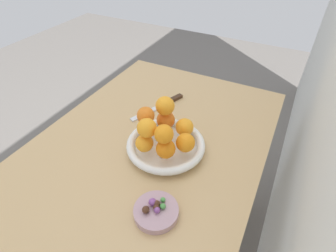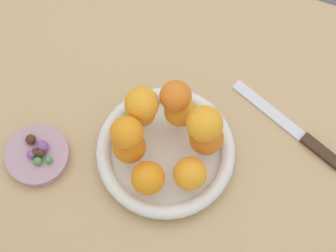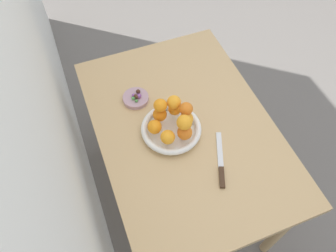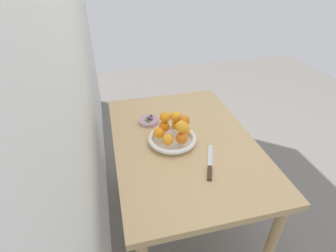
% 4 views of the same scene
% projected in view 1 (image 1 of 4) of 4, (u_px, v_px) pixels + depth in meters
% --- Properties ---
extents(ground_plane, '(6.00, 6.00, 0.00)m').
position_uv_depth(ground_plane, '(155.00, 246.00, 1.38)').
color(ground_plane, slate).
extents(dining_table, '(1.10, 0.76, 0.74)m').
position_uv_depth(dining_table, '(149.00, 162.00, 0.96)').
color(dining_table, tan).
rests_on(dining_table, ground_plane).
extents(fruit_bowl, '(0.26, 0.26, 0.04)m').
position_uv_depth(fruit_bowl, '(166.00, 145.00, 0.87)').
color(fruit_bowl, white).
rests_on(fruit_bowl, dining_table).
extents(candy_dish, '(0.12, 0.12, 0.02)m').
position_uv_depth(candy_dish, '(156.00, 212.00, 0.69)').
color(candy_dish, '#B28C99').
rests_on(candy_dish, dining_table).
extents(orange_0, '(0.06, 0.06, 0.06)m').
position_uv_depth(orange_0, '(144.00, 143.00, 0.81)').
color(orange_0, orange).
rests_on(orange_0, fruit_bowl).
extents(orange_1, '(0.06, 0.06, 0.06)m').
position_uv_depth(orange_1, '(166.00, 149.00, 0.79)').
color(orange_1, orange).
rests_on(orange_1, fruit_bowl).
extents(orange_2, '(0.06, 0.06, 0.06)m').
position_uv_depth(orange_2, '(186.00, 142.00, 0.81)').
color(orange_2, orange).
rests_on(orange_2, fruit_bowl).
extents(orange_3, '(0.06, 0.06, 0.06)m').
position_uv_depth(orange_3, '(185.00, 127.00, 0.87)').
color(orange_3, orange).
rests_on(orange_3, fruit_bowl).
extents(orange_4, '(0.06, 0.06, 0.06)m').
position_uv_depth(orange_4, '(166.00, 120.00, 0.90)').
color(orange_4, orange).
rests_on(orange_4, fruit_bowl).
extents(orange_5, '(0.06, 0.06, 0.06)m').
position_uv_depth(orange_5, '(148.00, 128.00, 0.87)').
color(orange_5, orange).
rests_on(orange_5, fruit_bowl).
extents(orange_6, '(0.06, 0.06, 0.06)m').
position_uv_depth(orange_6, '(165.00, 106.00, 0.85)').
color(orange_6, orange).
rests_on(orange_6, orange_4).
extents(orange_7, '(0.06, 0.06, 0.06)m').
position_uv_depth(orange_7, '(147.00, 128.00, 0.78)').
color(orange_7, orange).
rests_on(orange_7, orange_0).
extents(orange_8, '(0.06, 0.06, 0.06)m').
position_uv_depth(orange_8, '(164.00, 134.00, 0.75)').
color(orange_8, orange).
rests_on(orange_8, orange_1).
extents(orange_9, '(0.06, 0.06, 0.06)m').
position_uv_depth(orange_9, '(145.00, 114.00, 0.83)').
color(orange_9, orange).
rests_on(orange_9, orange_5).
extents(candy_ball_0, '(0.02, 0.02, 0.02)m').
position_uv_depth(candy_ball_0, '(153.00, 202.00, 0.69)').
color(candy_ball_0, '#8C4C99').
rests_on(candy_ball_0, candy_dish).
extents(candy_ball_1, '(0.02, 0.02, 0.02)m').
position_uv_depth(candy_ball_1, '(156.00, 207.00, 0.68)').
color(candy_ball_1, '#472819').
rests_on(candy_ball_1, candy_dish).
extents(candy_ball_2, '(0.02, 0.02, 0.02)m').
position_uv_depth(candy_ball_2, '(146.00, 210.00, 0.67)').
color(candy_ball_2, '#472819').
rests_on(candy_ball_2, candy_dish).
extents(candy_ball_3, '(0.02, 0.02, 0.02)m').
position_uv_depth(candy_ball_3, '(163.00, 206.00, 0.68)').
color(candy_ball_3, '#4C9947').
rests_on(candy_ball_3, candy_dish).
extents(candy_ball_4, '(0.02, 0.02, 0.02)m').
position_uv_depth(candy_ball_4, '(157.00, 210.00, 0.68)').
color(candy_ball_4, '#8C4C99').
rests_on(candy_ball_4, candy_dish).
extents(candy_ball_5, '(0.02, 0.02, 0.02)m').
position_uv_depth(candy_ball_5, '(157.00, 204.00, 0.69)').
color(candy_ball_5, '#472819').
rests_on(candy_ball_5, candy_dish).
extents(candy_ball_6, '(0.01, 0.01, 0.01)m').
position_uv_depth(candy_ball_6, '(163.00, 200.00, 0.70)').
color(candy_ball_6, '#4C9947').
rests_on(candy_ball_6, candy_dish).
extents(knife, '(0.25, 0.12, 0.01)m').
position_uv_depth(knife, '(162.00, 105.00, 1.08)').
color(knife, '#3F2819').
rests_on(knife, dining_table).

